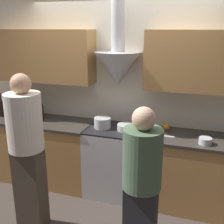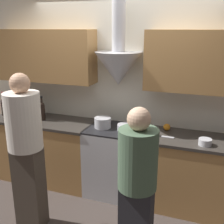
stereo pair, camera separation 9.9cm
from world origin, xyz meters
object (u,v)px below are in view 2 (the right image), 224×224
Objects in this scene: stove_range at (115,160)px; person_foreground_right at (137,189)px; wine_bottle_2 at (14,108)px; wine_bottle_4 at (26,109)px; mixing_bowl at (126,127)px; wine_bottle_6 at (36,110)px; wine_bottle_5 at (31,109)px; wine_bottle_0 at (4,106)px; wine_bottle_1 at (9,107)px; orange_fruit at (167,127)px; wine_bottle_3 at (20,108)px; person_foreground_left at (26,146)px; wine_bottle_7 at (42,110)px; stock_pot at (103,123)px; saucepan at (205,142)px.

person_foreground_right is (0.62, -1.21, 0.41)m from stove_range.
wine_bottle_2 is at bearing 151.46° from person_foreground_right.
wine_bottle_4 is 1.50m from mixing_bowl.
wine_bottle_6 is (0.36, 0.01, -0.00)m from wine_bottle_2.
wine_bottle_0 is at bearing -179.86° from wine_bottle_5.
wine_bottle_1 is 0.47m from wine_bottle_6.
wine_bottle_5 is 3.89× the size of orange_fruit.
person_foreground_left is (0.77, -0.92, -0.10)m from wine_bottle_3.
wine_bottle_2 is 2.46m from person_foreground_right.
wine_bottle_0 is 0.09m from wine_bottle_1.
wine_bottle_0 is 1.02× the size of wine_bottle_7.
wine_bottle_1 is 1.52× the size of stock_pot.
person_foreground_right is (2.15, -1.17, -0.18)m from wine_bottle_2.
wine_bottle_2 reaches higher than wine_bottle_7.
wine_bottle_3 is 2.09m from orange_fruit.
wine_bottle_1 is at bearing -179.36° from stove_range.
mixing_bowl is at bearing -0.43° from stock_pot.
wine_bottle_3 is at bearing -179.82° from mixing_bowl.
saucepan is at bearing 64.83° from person_foreground_right.
stock_pot is 0.98× the size of mixing_bowl.
wine_bottle_0 is 0.29m from wine_bottle_3.
wine_bottle_7 is 1.72m from orange_fruit.
wine_bottle_0 is 0.66m from wine_bottle_7.
wine_bottle_3 is at bearing 129.85° from person_foreground_left.
wine_bottle_1 is at bearing 167.73° from wine_bottle_2.
wine_bottle_3 is at bearing 176.91° from saucepan.
wine_bottle_0 is 1.06× the size of wine_bottle_4.
stove_range is 1.23m from saucepan.
wine_bottle_2 is at bearing -176.53° from wine_bottle_4.
wine_bottle_7 is at bearing 179.96° from stock_pot.
wine_bottle_0 reaches higher than stove_range.
wine_bottle_6 is at bearing -178.49° from stove_range.
wine_bottle_5 is at bearing 4.47° from wine_bottle_2.
stove_range is 6.43× the size of saucepan.
orange_fruit is (0.48, 0.18, 0.00)m from mixing_bowl.
wine_bottle_7 is (0.57, -0.00, 0.02)m from wine_bottle_1.
wine_bottle_6 is 1.01m from stock_pot.
wine_bottle_5 is at bearing 2.19° from wine_bottle_3.
wine_bottle_2 is at bearing -178.46° from stove_range.
person_foreground_left is (0.86, -0.90, -0.10)m from wine_bottle_2.
wine_bottle_5 is 1.02× the size of wine_bottle_6.
wine_bottle_3 is 1.60× the size of mixing_bowl.
wine_bottle_3 reaches higher than wine_bottle_1.
stock_pot is at bearing 173.50° from saucepan.
saucepan is at bearing -3.49° from wine_bottle_5.
mixing_bowl is 0.13× the size of person_foreground_left.
wine_bottle_1 is 0.93× the size of wine_bottle_3.
wine_bottle_7 is 0.20× the size of person_foreground_left.
wine_bottle_4 reaches higher than mixing_bowl.
wine_bottle_7 is (0.27, 0.01, 0.01)m from wine_bottle_4.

